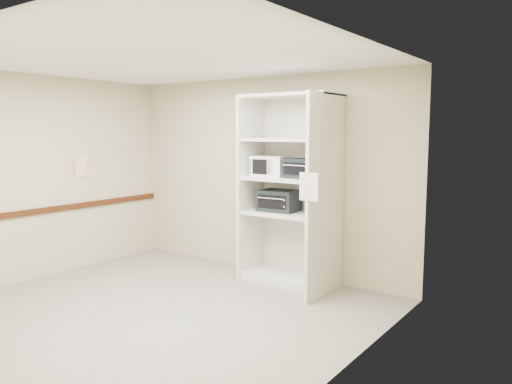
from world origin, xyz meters
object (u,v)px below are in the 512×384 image
Objects in this scene: microwave at (270,166)px; toaster_oven_upper at (303,168)px; toaster_oven_lower at (279,201)px; shelving_unit at (293,197)px.

toaster_oven_upper is (0.49, 0.01, -0.01)m from microwave.
toaster_oven_upper reaches higher than toaster_oven_lower.
toaster_oven_lower is at bearing -7.19° from microwave.
microwave is at bearing 174.86° from shelving_unit.
toaster_oven_upper is at bearing -4.57° from microwave.
toaster_oven_lower is at bearing 172.30° from shelving_unit.
toaster_oven_lower is at bearing -172.52° from toaster_oven_upper.
toaster_oven_upper is at bearing 23.85° from shelving_unit.
microwave is 1.05× the size of toaster_oven_upper.
shelving_unit is 5.43× the size of microwave.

